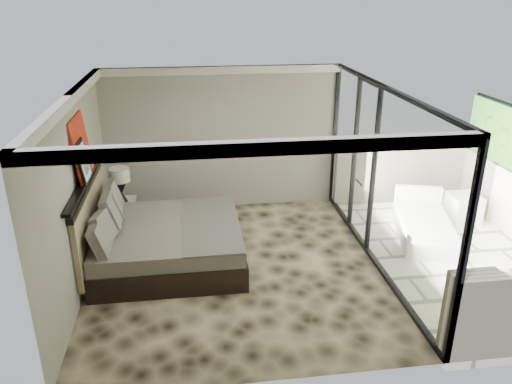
{
  "coord_description": "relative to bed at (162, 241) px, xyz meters",
  "views": [
    {
      "loc": [
        -0.61,
        -6.84,
        4.09
      ],
      "look_at": [
        0.38,
        0.4,
        1.12
      ],
      "focal_mm": 35.0,
      "sensor_mm": 36.0,
      "label": 1
    }
  ],
  "objects": [
    {
      "name": "bed",
      "position": [
        0.0,
        0.0,
        0.0
      ],
      "size": [
        2.36,
        2.28,
        1.31
      ],
      "color": "black",
      "rests_on": "floor"
    },
    {
      "name": "ceiling",
      "position": [
        1.14,
        -0.38,
        2.41
      ],
      "size": [
        4.5,
        5.0,
        0.02
      ],
      "primitive_type": "cube",
      "color": "silver",
      "rests_on": "back_wall"
    },
    {
      "name": "left_wall",
      "position": [
        -1.1,
        -0.38,
        1.02
      ],
      "size": [
        0.02,
        5.0,
        2.8
      ],
      "primitive_type": "cube",
      "color": "gray",
      "rests_on": "floor"
    },
    {
      "name": "table_lamp",
      "position": [
        -0.75,
        1.35,
        0.55
      ],
      "size": [
        0.35,
        0.35,
        0.65
      ],
      "color": "black",
      "rests_on": "nightstand"
    },
    {
      "name": "abstract_canvas",
      "position": [
        -1.06,
        0.02,
        1.59
      ],
      "size": [
        0.13,
        0.9,
        0.9
      ],
      "primitive_type": "cube",
      "rotation": [
        0.0,
        -0.1,
        0.0
      ],
      "color": "#A24D0D",
      "rests_on": "picture_ledge"
    },
    {
      "name": "back_wall",
      "position": [
        1.14,
        2.11,
        1.02
      ],
      "size": [
        4.5,
        0.02,
        2.8
      ],
      "primitive_type": "cube",
      "color": "gray",
      "rests_on": "floor"
    },
    {
      "name": "lounger",
      "position": [
        4.56,
        0.26,
        -0.17
      ],
      "size": [
        1.27,
        1.88,
        0.67
      ],
      "rotation": [
        0.0,
        0.0,
        -0.26
      ],
      "color": "silver",
      "rests_on": "terrace_slab"
    },
    {
      "name": "glass_wall",
      "position": [
        3.39,
        -0.38,
        1.02
      ],
      "size": [
        0.08,
        5.0,
        2.8
      ],
      "primitive_type": "cube",
      "color": "white",
      "rests_on": "floor"
    },
    {
      "name": "ottoman",
      "position": [
        5.57,
        0.78,
        -0.11
      ],
      "size": [
        0.54,
        0.54,
        0.53
      ],
      "primitive_type": "cube",
      "rotation": [
        0.0,
        0.0,
        0.0
      ],
      "color": "silver",
      "rests_on": "terrace_slab"
    },
    {
      "name": "terrace_slab",
      "position": [
        4.89,
        -0.38,
        -0.44
      ],
      "size": [
        3.0,
        5.0,
        0.12
      ],
      "primitive_type": "cube",
      "color": "beige",
      "rests_on": "ground"
    },
    {
      "name": "picture_ledge",
      "position": [
        -1.04,
        -0.28,
        1.12
      ],
      "size": [
        0.12,
        2.2,
        0.05
      ],
      "primitive_type": "cube",
      "color": "black",
      "rests_on": "left_wall"
    },
    {
      "name": "floor",
      "position": [
        1.14,
        -0.38,
        -0.38
      ],
      "size": [
        5.0,
        5.0,
        0.0
      ],
      "primitive_type": "plane",
      "color": "black",
      "rests_on": "ground"
    },
    {
      "name": "framed_print",
      "position": [
        -1.0,
        -0.22,
        1.44
      ],
      "size": [
        0.11,
        0.5,
        0.6
      ],
      "primitive_type": "cube",
      "rotation": [
        0.0,
        -0.14,
        0.0
      ],
      "color": "black",
      "rests_on": "picture_ledge"
    },
    {
      "name": "nightstand",
      "position": [
        -0.8,
        1.39,
        -0.11
      ],
      "size": [
        0.65,
        0.65,
        0.54
      ],
      "primitive_type": "cube",
      "rotation": [
        0.0,
        0.0,
        0.26
      ],
      "color": "black",
      "rests_on": "floor"
    }
  ]
}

